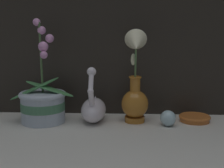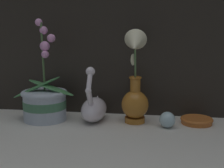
{
  "view_description": "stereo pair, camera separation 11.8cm",
  "coord_description": "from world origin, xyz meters",
  "px_view_note": "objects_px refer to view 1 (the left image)",
  "views": [
    {
      "loc": [
        0.04,
        -1.05,
        0.36
      ],
      "look_at": [
        -0.02,
        0.12,
        0.15
      ],
      "focal_mm": 50.0,
      "sensor_mm": 36.0,
      "label": 1
    },
    {
      "loc": [
        0.15,
        -1.03,
        0.36
      ],
      "look_at": [
        -0.02,
        0.12,
        0.15
      ],
      "focal_mm": 50.0,
      "sensor_mm": 36.0,
      "label": 2
    }
  ],
  "objects_px": {
    "orchid_potted_plant": "(43,102)",
    "glass_sphere": "(168,118)",
    "swan_figurine": "(94,108)",
    "blue_vase": "(135,88)",
    "amber_dish": "(195,118)"
  },
  "relations": [
    {
      "from": "blue_vase",
      "to": "amber_dish",
      "type": "distance_m",
      "value": 0.26
    },
    {
      "from": "swan_figurine",
      "to": "blue_vase",
      "type": "relative_size",
      "value": 0.62
    },
    {
      "from": "orchid_potted_plant",
      "to": "amber_dish",
      "type": "xyz_separation_m",
      "value": [
        0.59,
        0.03,
        -0.06
      ]
    },
    {
      "from": "blue_vase",
      "to": "glass_sphere",
      "type": "distance_m",
      "value": 0.16
    },
    {
      "from": "blue_vase",
      "to": "amber_dish",
      "type": "relative_size",
      "value": 2.91
    },
    {
      "from": "orchid_potted_plant",
      "to": "amber_dish",
      "type": "distance_m",
      "value": 0.59
    },
    {
      "from": "orchid_potted_plant",
      "to": "blue_vase",
      "type": "relative_size",
      "value": 1.11
    },
    {
      "from": "blue_vase",
      "to": "amber_dish",
      "type": "bearing_deg",
      "value": 6.67
    },
    {
      "from": "orchid_potted_plant",
      "to": "glass_sphere",
      "type": "height_order",
      "value": "orchid_potted_plant"
    },
    {
      "from": "orchid_potted_plant",
      "to": "blue_vase",
      "type": "distance_m",
      "value": 0.36
    },
    {
      "from": "blue_vase",
      "to": "swan_figurine",
      "type": "bearing_deg",
      "value": 176.35
    },
    {
      "from": "swan_figurine",
      "to": "glass_sphere",
      "type": "bearing_deg",
      "value": -9.39
    },
    {
      "from": "glass_sphere",
      "to": "amber_dish",
      "type": "distance_m",
      "value": 0.13
    },
    {
      "from": "amber_dish",
      "to": "swan_figurine",
      "type": "bearing_deg",
      "value": -177.5
    },
    {
      "from": "orchid_potted_plant",
      "to": "swan_figurine",
      "type": "bearing_deg",
      "value": 5.21
    }
  ]
}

